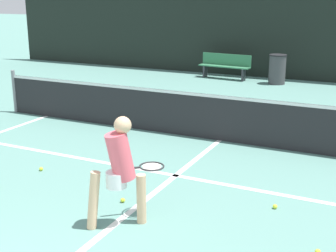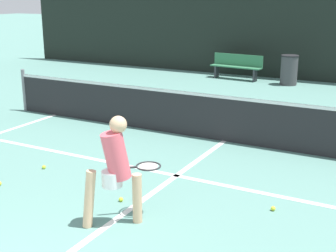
{
  "view_description": "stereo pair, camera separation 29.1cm",
  "coord_description": "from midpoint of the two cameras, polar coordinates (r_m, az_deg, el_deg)",
  "views": [
    {
      "loc": [
        3.06,
        -2.07,
        2.93
      ],
      "look_at": [
        0.02,
        4.18,
        0.95
      ],
      "focal_mm": 50.0,
      "sensor_mm": 36.0,
      "label": 1
    },
    {
      "loc": [
        3.32,
        -1.93,
        2.93
      ],
      "look_at": [
        0.02,
        4.18,
        0.95
      ],
      "focal_mm": 50.0,
      "sensor_mm": 36.0,
      "label": 2
    }
  ],
  "objects": [
    {
      "name": "court_center_mark",
      "position": [
        7.32,
        -0.02,
        -7.64
      ],
      "size": [
        0.1,
        5.5,
        0.01
      ],
      "primitive_type": "cube",
      "color": "white",
      "rests_on": "ground"
    },
    {
      "name": "court_service_line",
      "position": [
        7.82,
        2.1,
        -6.07
      ],
      "size": [
        8.25,
        0.1,
        0.01
      ],
      "primitive_type": "cube",
      "color": "white",
      "rests_on": "ground"
    },
    {
      "name": "fence_back",
      "position": [
        16.8,
        17.68,
        11.35
      ],
      "size": [
        24.0,
        0.06,
        3.62
      ],
      "color": "black",
      "rests_on": "ground"
    },
    {
      "name": "net",
      "position": [
        9.54,
        7.85,
        1.08
      ],
      "size": [
        11.09,
        0.09,
        1.07
      ],
      "color": "slate",
      "rests_on": "ground"
    },
    {
      "name": "player_practicing",
      "position": [
        5.99,
        -5.01,
        -4.91
      ],
      "size": [
        0.84,
        1.05,
        1.47
      ],
      "rotation": [
        0.0,
        0.0,
        0.7
      ],
      "color": "#DBAD84",
      "rests_on": "ground"
    },
    {
      "name": "courtside_bench",
      "position": [
        16.71,
        8.87,
        7.3
      ],
      "size": [
        1.87,
        0.54,
        0.86
      ],
      "rotation": [
        0.0,
        0.0,
        -0.09
      ],
      "color": "#33724C",
      "rests_on": "ground"
    },
    {
      "name": "tennis_ball_scattered_5",
      "position": [
        8.35,
        -13.93,
        -4.88
      ],
      "size": [
        0.07,
        0.07,
        0.07
      ],
      "primitive_type": "sphere",
      "color": "#D1E033",
      "rests_on": "ground"
    },
    {
      "name": "tennis_ball_scattered_1",
      "position": [
        6.82,
        13.91,
        -9.74
      ],
      "size": [
        0.07,
        0.07,
        0.07
      ],
      "primitive_type": "sphere",
      "color": "#D1E033",
      "rests_on": "ground"
    },
    {
      "name": "trash_bin",
      "position": [
        15.98,
        15.05,
        6.61
      ],
      "size": [
        0.57,
        0.57,
        0.98
      ],
      "color": "#3F3F42",
      "rests_on": "ground"
    },
    {
      "name": "tennis_ball_scattered_6",
      "position": [
        6.91,
        -4.55,
        -8.92
      ],
      "size": [
        0.07,
        0.07,
        0.07
      ],
      "primitive_type": "sphere",
      "color": "#D1E033",
      "rests_on": "ground"
    }
  ]
}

